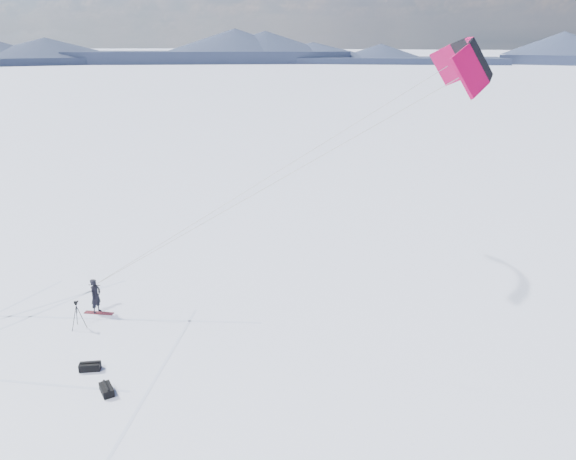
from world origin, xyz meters
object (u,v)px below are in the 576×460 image
at_px(gear_bag_a, 90,367).
at_px(snowkiter, 98,312).
at_px(gear_bag_b, 107,389).
at_px(tripod, 77,311).
at_px(snowboard, 99,313).

bearing_deg(gear_bag_a, snowkiter, 97.62).
bearing_deg(gear_bag_b, gear_bag_a, -174.13).
xyz_separation_m(gear_bag_a, gear_bag_b, (1.52, -0.96, 0.00)).
height_order(snowkiter, gear_bag_b, snowkiter).
bearing_deg(gear_bag_b, tripod, 178.80).
height_order(snowkiter, snowboard, snowkiter).
height_order(snowboard, gear_bag_a, gear_bag_a).
bearing_deg(tripod, snowboard, 72.96).
distance_m(snowkiter, gear_bag_a, 4.88).
relative_size(tripod, gear_bag_b, 1.53).
distance_m(gear_bag_a, gear_bag_b, 1.80).
xyz_separation_m(snowkiter, gear_bag_a, (2.89, -3.93, 0.15)).
xyz_separation_m(tripod, gear_bag_b, (4.18, -3.42, -0.66)).
bearing_deg(snowkiter, tripod, -173.97).
xyz_separation_m(snowkiter, gear_bag_b, (4.41, -4.89, 0.15)).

